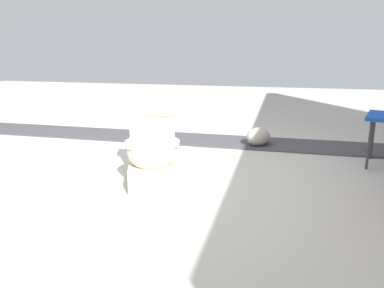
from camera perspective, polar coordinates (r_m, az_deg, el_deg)
name	(u,v)px	position (r m, az deg, el deg)	size (l,w,h in m)	color
ground_plane	(135,172)	(3.04, -8.66, -4.31)	(14.00, 14.00, 0.00)	#B7B2A8
gravel_strip	(221,141)	(3.99, 4.40, 0.46)	(0.56, 8.00, 0.01)	#423F44
toilet	(153,152)	(2.78, -6.01, -1.24)	(0.72, 0.56, 0.52)	beige
boulder_near	(258,137)	(3.85, 10.07, 1.12)	(0.29, 0.22, 0.19)	#ADA899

